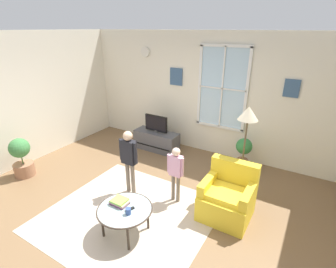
% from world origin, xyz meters
% --- Properties ---
extents(ground_plane, '(6.61, 5.82, 0.02)m').
position_xyz_m(ground_plane, '(0.00, 0.00, -0.01)').
color(ground_plane, brown).
extents(back_wall, '(6.01, 0.17, 2.76)m').
position_xyz_m(back_wall, '(0.01, 2.67, 1.39)').
color(back_wall, silver).
rests_on(back_wall, ground_plane).
extents(side_wall_left, '(0.12, 5.22, 2.76)m').
position_xyz_m(side_wall_left, '(-3.07, 0.00, 1.38)').
color(side_wall_left, silver).
rests_on(side_wall_left, ground_plane).
extents(area_rug, '(2.54, 2.35, 0.01)m').
position_xyz_m(area_rug, '(0.04, -0.22, 0.00)').
color(area_rug, '#C6B29E').
rests_on(area_rug, ground_plane).
extents(tv_stand, '(1.11, 0.43, 0.47)m').
position_xyz_m(tv_stand, '(-0.90, 2.04, 0.23)').
color(tv_stand, '#4C4C51').
rests_on(tv_stand, ground_plane).
extents(television, '(0.60, 0.08, 0.42)m').
position_xyz_m(television, '(-0.90, 2.04, 0.69)').
color(television, '#4C4C4C').
rests_on(television, tv_stand).
extents(armchair, '(0.76, 0.74, 0.87)m').
position_xyz_m(armchair, '(1.38, 0.61, 0.33)').
color(armchair, yellow).
rests_on(armchair, ground_plane).
extents(coffee_table, '(0.80, 0.80, 0.43)m').
position_xyz_m(coffee_table, '(0.25, -0.53, 0.40)').
color(coffee_table, '#99B2B7').
rests_on(coffee_table, ground_plane).
extents(book_stack, '(0.27, 0.20, 0.07)m').
position_xyz_m(book_stack, '(0.11, -0.48, 0.47)').
color(book_stack, '#843872').
rests_on(book_stack, coffee_table).
extents(cup, '(0.07, 0.07, 0.09)m').
position_xyz_m(cup, '(0.36, -0.58, 0.48)').
color(cup, '#334C8C').
rests_on(cup, coffee_table).
extents(remote_near_books, '(0.09, 0.15, 0.02)m').
position_xyz_m(remote_near_books, '(0.33, -0.51, 0.44)').
color(remote_near_books, black).
rests_on(remote_near_books, coffee_table).
extents(person_pink_shirt, '(0.31, 0.14, 1.02)m').
position_xyz_m(person_pink_shirt, '(0.50, 0.51, 0.64)').
color(person_pink_shirt, '#726656').
rests_on(person_pink_shirt, ground_plane).
extents(person_black_shirt, '(0.36, 0.17, 1.21)m').
position_xyz_m(person_black_shirt, '(-0.32, 0.30, 0.76)').
color(person_black_shirt, '#726656').
rests_on(person_black_shirt, ground_plane).
extents(potted_plant_by_window, '(0.34, 0.34, 0.68)m').
position_xyz_m(potted_plant_by_window, '(1.17, 2.24, 0.42)').
color(potted_plant_by_window, '#9E6B4C').
rests_on(potted_plant_by_window, ground_plane).
extents(potted_plant_corner, '(0.39, 0.39, 0.81)m').
position_xyz_m(potted_plant_corner, '(-2.56, -0.35, 0.42)').
color(potted_plant_corner, '#9E6B4C').
rests_on(potted_plant_corner, ground_plane).
extents(floor_lamp, '(0.32, 0.32, 1.68)m').
position_xyz_m(floor_lamp, '(1.41, 1.18, 1.41)').
color(floor_lamp, black).
rests_on(floor_lamp, ground_plane).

